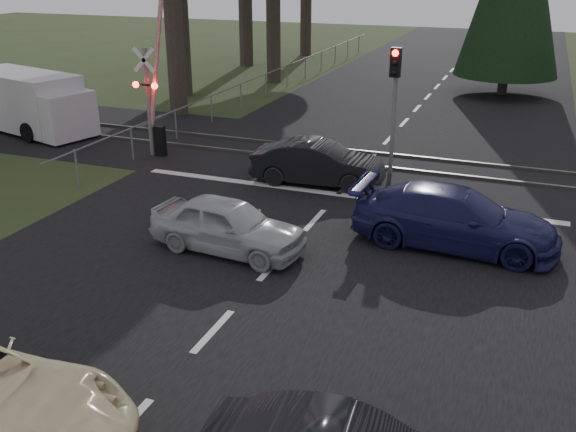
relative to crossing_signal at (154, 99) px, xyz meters
The scene contains 13 objects.
ground 12.37m from the crossing_signal, 53.38° to the right, with size 120.00×120.00×0.00m, color #283C1B.
road 7.56m from the crossing_signal, ahead, with size 14.00×100.00×0.01m, color black.
rail_corridor 7.88m from the crossing_signal, 16.92° to the left, with size 120.00×8.00×0.01m, color black.
stop_line 7.72m from the crossing_signal, 12.30° to the right, with size 13.00×0.35×0.00m, color silver.
rail_near 7.68m from the crossing_signal, 11.00° to the left, with size 120.00×0.12×0.10m, color #59544C.
rail_far 8.13m from the crossing_signal, 22.50° to the left, with size 120.00×0.12×0.10m, color #59544C.
crossing_signal is the anchor object (origin of this frame).
traffic_signal_center 8.36m from the crossing_signal, ahead, with size 0.32×0.48×4.10m.
fence_left 12.89m from the crossing_signal, 92.37° to the left, with size 0.10×36.00×1.20m, color slate, non-canonical shape.
silver_car 8.81m from the crossing_signal, 46.97° to the right, with size 1.56×3.87×1.32m, color #A8ADB1.
blue_sedan 11.81m from the crossing_signal, 20.39° to the right, with size 2.03×5.00×1.45m, color #181A4A.
dark_car_far 6.57m from the crossing_signal, ahead, with size 1.44×4.13×1.36m, color black.
white_van 6.76m from the crossing_signal, behind, with size 6.42×3.66×2.37m.
Camera 1 is at (5.15, -9.33, 6.64)m, focal length 40.00 mm.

